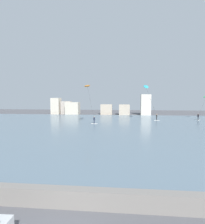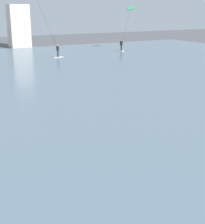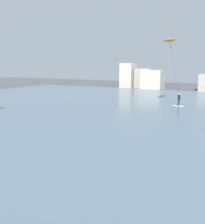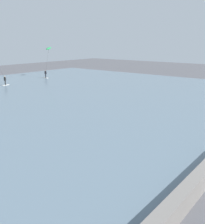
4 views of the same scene
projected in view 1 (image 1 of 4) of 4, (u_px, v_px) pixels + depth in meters
seawall_barrier at (72, 198)px, 10.93m from camera, size 60.00×0.70×1.08m
water_bay at (107, 128)px, 37.46m from camera, size 84.00×52.00×0.10m
far_shore_buildings at (93, 107)px, 65.66m from camera, size 33.79×4.75×6.84m
kitesurfer_cyan at (147, 89)px, 49.12m from camera, size 4.08×3.79×9.22m
kitesurfer_green at (205, 99)px, 50.39m from camera, size 4.18×3.32×6.49m
kitesurfer_orange at (88, 88)px, 42.64m from camera, size 2.99×3.97×8.79m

